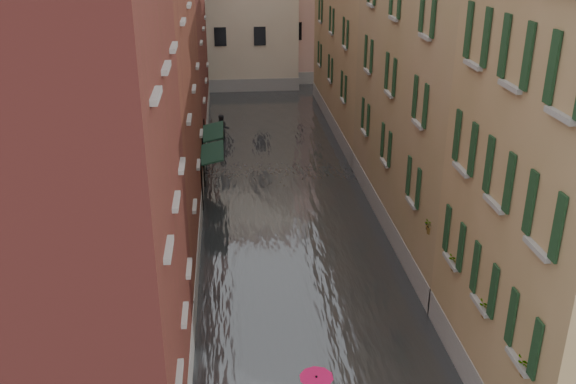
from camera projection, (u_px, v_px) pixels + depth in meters
name	position (u px, v px, depth m)	size (l,w,h in m)	color
ground	(322.00, 363.00, 20.01)	(120.00, 120.00, 0.00)	#505053
floodwater	(284.00, 195.00, 31.86)	(10.00, 60.00, 0.20)	#404447
building_left_near	(44.00, 210.00, 15.00)	(6.00, 8.00, 13.00)	maroon
building_left_mid	(116.00, 99.00, 25.16)	(6.00, 14.00, 12.50)	brown
building_left_far	(152.00, 22.00, 38.59)	(6.00, 16.00, 14.00)	maroon
building_right_mid	(462.00, 84.00, 26.30)	(6.00, 14.00, 13.00)	#9A7B5D
building_right_far	(379.00, 39.00, 40.32)	(6.00, 16.00, 11.50)	olive
building_end_cream	(219.00, 2.00, 51.95)	(12.00, 9.00, 13.00)	beige
building_end_pink	(325.00, 4.00, 54.78)	(10.00, 9.00, 12.00)	tan
awning_near	(211.00, 154.00, 30.42)	(1.09, 2.91, 2.80)	#163123
awning_far	(212.00, 133.00, 33.38)	(1.09, 2.93, 2.80)	#163123
window_planters	(473.00, 274.00, 18.17)	(0.59, 8.24, 0.84)	brown
pedestrian_far	(222.00, 130.00, 39.04)	(0.89, 0.70, 1.84)	black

